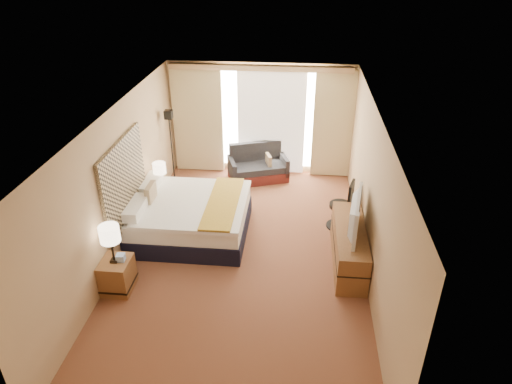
# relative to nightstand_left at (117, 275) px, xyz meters

# --- Properties ---
(floor) EXTENTS (4.20, 7.00, 0.02)m
(floor) POSITION_rel_nightstand_left_xyz_m (1.87, 1.05, -0.28)
(floor) COLOR maroon
(floor) RESTS_ON ground
(ceiling) EXTENTS (4.20, 7.00, 0.02)m
(ceiling) POSITION_rel_nightstand_left_xyz_m (1.87, 1.05, 2.33)
(ceiling) COLOR silver
(ceiling) RESTS_ON wall_back
(wall_back) EXTENTS (4.20, 0.02, 2.60)m
(wall_back) POSITION_rel_nightstand_left_xyz_m (1.87, 4.55, 1.02)
(wall_back) COLOR tan
(wall_back) RESTS_ON ground
(wall_front) EXTENTS (4.20, 0.02, 2.60)m
(wall_front) POSITION_rel_nightstand_left_xyz_m (1.87, -2.45, 1.02)
(wall_front) COLOR tan
(wall_front) RESTS_ON ground
(wall_left) EXTENTS (0.02, 7.00, 2.60)m
(wall_left) POSITION_rel_nightstand_left_xyz_m (-0.23, 1.05, 1.02)
(wall_left) COLOR tan
(wall_left) RESTS_ON ground
(wall_right) EXTENTS (0.02, 7.00, 2.60)m
(wall_right) POSITION_rel_nightstand_left_xyz_m (3.97, 1.05, 1.02)
(wall_right) COLOR tan
(wall_right) RESTS_ON ground
(headboard) EXTENTS (0.06, 1.85, 1.50)m
(headboard) POSITION_rel_nightstand_left_xyz_m (-0.19, 1.25, 1.01)
(headboard) COLOR black
(headboard) RESTS_ON wall_left
(nightstand_left) EXTENTS (0.45, 0.52, 0.55)m
(nightstand_left) POSITION_rel_nightstand_left_xyz_m (0.00, 0.00, 0.00)
(nightstand_left) COLOR #8E5E33
(nightstand_left) RESTS_ON floor
(nightstand_right) EXTENTS (0.45, 0.52, 0.55)m
(nightstand_right) POSITION_rel_nightstand_left_xyz_m (0.00, 2.50, 0.00)
(nightstand_right) COLOR #8E5E33
(nightstand_right) RESTS_ON floor
(media_dresser) EXTENTS (0.50, 1.80, 0.70)m
(media_dresser) POSITION_rel_nightstand_left_xyz_m (3.70, 1.05, 0.07)
(media_dresser) COLOR #8E5E33
(media_dresser) RESTS_ON floor
(window) EXTENTS (2.30, 0.02, 2.30)m
(window) POSITION_rel_nightstand_left_xyz_m (2.12, 4.52, 1.04)
(window) COLOR white
(window) RESTS_ON wall_back
(curtains) EXTENTS (4.12, 0.19, 2.56)m
(curtains) POSITION_rel_nightstand_left_xyz_m (1.87, 4.44, 1.13)
(curtains) COLOR beige
(curtains) RESTS_ON floor
(bed) EXTENTS (2.08, 1.90, 1.01)m
(bed) POSITION_rel_nightstand_left_xyz_m (0.81, 1.67, 0.10)
(bed) COLOR black
(bed) RESTS_ON floor
(loveseat) EXTENTS (1.48, 1.10, 0.83)m
(loveseat) POSITION_rel_nightstand_left_xyz_m (1.85, 4.09, -0.00)
(loveseat) COLOR #571C19
(loveseat) RESTS_ON floor
(floor_lamp) EXTENTS (0.22, 0.22, 1.76)m
(floor_lamp) POSITION_rel_nightstand_left_xyz_m (-0.03, 3.65, 0.97)
(floor_lamp) COLOR black
(floor_lamp) RESTS_ON floor
(desk_chair) EXTENTS (0.48, 0.48, 0.99)m
(desk_chair) POSITION_rel_nightstand_left_xyz_m (3.67, 2.18, 0.17)
(desk_chair) COLOR black
(desk_chair) RESTS_ON floor
(lamp_left) EXTENTS (0.31, 0.31, 0.65)m
(lamp_left) POSITION_rel_nightstand_left_xyz_m (0.00, -0.01, 0.78)
(lamp_left) COLOR black
(lamp_left) RESTS_ON nightstand_left
(lamp_right) EXTENTS (0.26, 0.26, 0.54)m
(lamp_right) POSITION_rel_nightstand_left_xyz_m (0.05, 2.44, 0.69)
(lamp_right) COLOR black
(lamp_right) RESTS_ON nightstand_right
(tissue_box) EXTENTS (0.13, 0.13, 0.11)m
(tissue_box) POSITION_rel_nightstand_left_xyz_m (0.09, 0.02, 0.33)
(tissue_box) COLOR #8AA6D5
(tissue_box) RESTS_ON nightstand_left
(telephone) EXTENTS (0.21, 0.18, 0.08)m
(telephone) POSITION_rel_nightstand_left_xyz_m (-0.02, 2.53, 0.31)
(telephone) COLOR black
(telephone) RESTS_ON nightstand_right
(television) EXTENTS (0.32, 1.14, 0.65)m
(television) POSITION_rel_nightstand_left_xyz_m (3.65, 0.98, 0.75)
(television) COLOR black
(television) RESTS_ON media_dresser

